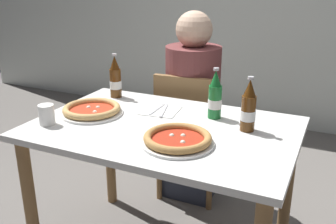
{
  "coord_description": "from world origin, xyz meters",
  "views": [
    {
      "loc": [
        0.71,
        -1.46,
        1.41
      ],
      "look_at": [
        0.0,
        0.05,
        0.8
      ],
      "focal_mm": 40.69,
      "sensor_mm": 36.0,
      "label": 1
    }
  ],
  "objects_px": {
    "napkin_with_cutlery": "(160,110)",
    "beer_bottle_center": "(215,97)",
    "dining_table_main": "(164,148)",
    "chair_behind_table": "(190,129)",
    "diner_seated": "(192,112)",
    "pizza_margherita_near": "(92,110)",
    "pizza_marinara_far": "(178,139)",
    "beer_bottle_left": "(248,108)",
    "paper_cup": "(47,115)",
    "beer_bottle_right": "(115,79)"
  },
  "relations": [
    {
      "from": "napkin_with_cutlery",
      "to": "beer_bottle_center",
      "type": "bearing_deg",
      "value": 5.14
    },
    {
      "from": "dining_table_main",
      "to": "chair_behind_table",
      "type": "bearing_deg",
      "value": 100.27
    },
    {
      "from": "diner_seated",
      "to": "pizza_margherita_near",
      "type": "height_order",
      "value": "diner_seated"
    },
    {
      "from": "dining_table_main",
      "to": "beer_bottle_center",
      "type": "xyz_separation_m",
      "value": [
        0.18,
        0.2,
        0.22
      ]
    },
    {
      "from": "pizza_margherita_near",
      "to": "pizza_marinara_far",
      "type": "relative_size",
      "value": 1.02
    },
    {
      "from": "beer_bottle_left",
      "to": "paper_cup",
      "type": "distance_m",
      "value": 0.92
    },
    {
      "from": "dining_table_main",
      "to": "napkin_with_cutlery",
      "type": "height_order",
      "value": "napkin_with_cutlery"
    },
    {
      "from": "beer_bottle_center",
      "to": "pizza_margherita_near",
      "type": "bearing_deg",
      "value": -159.91
    },
    {
      "from": "diner_seated",
      "to": "napkin_with_cutlery",
      "type": "bearing_deg",
      "value": -88.22
    },
    {
      "from": "chair_behind_table",
      "to": "pizza_marinara_far",
      "type": "distance_m",
      "value": 0.86
    },
    {
      "from": "dining_table_main",
      "to": "pizza_marinara_far",
      "type": "distance_m",
      "value": 0.25
    },
    {
      "from": "pizza_marinara_far",
      "to": "napkin_with_cutlery",
      "type": "bearing_deg",
      "value": 126.02
    },
    {
      "from": "beer_bottle_left",
      "to": "napkin_with_cutlery",
      "type": "relative_size",
      "value": 1.23
    },
    {
      "from": "pizza_margherita_near",
      "to": "paper_cup",
      "type": "xyz_separation_m",
      "value": [
        -0.1,
        -0.2,
        0.03
      ]
    },
    {
      "from": "pizza_margherita_near",
      "to": "beer_bottle_right",
      "type": "relative_size",
      "value": 1.25
    },
    {
      "from": "pizza_marinara_far",
      "to": "dining_table_main",
      "type": "bearing_deg",
      "value": 131.71
    },
    {
      "from": "chair_behind_table",
      "to": "beer_bottle_left",
      "type": "height_order",
      "value": "beer_bottle_left"
    },
    {
      "from": "diner_seated",
      "to": "beer_bottle_right",
      "type": "height_order",
      "value": "diner_seated"
    },
    {
      "from": "beer_bottle_left",
      "to": "napkin_with_cutlery",
      "type": "xyz_separation_m",
      "value": [
        -0.46,
        0.07,
        -0.1
      ]
    },
    {
      "from": "napkin_with_cutlery",
      "to": "pizza_margherita_near",
      "type": "bearing_deg",
      "value": -147.78
    },
    {
      "from": "pizza_marinara_far",
      "to": "beer_bottle_right",
      "type": "height_order",
      "value": "beer_bottle_right"
    },
    {
      "from": "dining_table_main",
      "to": "napkin_with_cutlery",
      "type": "bearing_deg",
      "value": 120.01
    },
    {
      "from": "napkin_with_cutlery",
      "to": "paper_cup",
      "type": "xyz_separation_m",
      "value": [
        -0.39,
        -0.39,
        0.04
      ]
    },
    {
      "from": "diner_seated",
      "to": "pizza_marinara_far",
      "type": "height_order",
      "value": "diner_seated"
    },
    {
      "from": "dining_table_main",
      "to": "beer_bottle_center",
      "type": "relative_size",
      "value": 4.86
    },
    {
      "from": "pizza_marinara_far",
      "to": "beer_bottle_right",
      "type": "bearing_deg",
      "value": 142.62
    },
    {
      "from": "paper_cup",
      "to": "beer_bottle_center",
      "type": "bearing_deg",
      "value": 31.45
    },
    {
      "from": "chair_behind_table",
      "to": "napkin_with_cutlery",
      "type": "relative_size",
      "value": 4.24
    },
    {
      "from": "chair_behind_table",
      "to": "pizza_marinara_far",
      "type": "height_order",
      "value": "chair_behind_table"
    },
    {
      "from": "beer_bottle_center",
      "to": "beer_bottle_right",
      "type": "xyz_separation_m",
      "value": [
        -0.61,
        0.08,
        0.0
      ]
    },
    {
      "from": "pizza_margherita_near",
      "to": "napkin_with_cutlery",
      "type": "bearing_deg",
      "value": 32.22
    },
    {
      "from": "beer_bottle_left",
      "to": "beer_bottle_center",
      "type": "relative_size",
      "value": 1.0
    },
    {
      "from": "diner_seated",
      "to": "napkin_with_cutlery",
      "type": "height_order",
      "value": "diner_seated"
    },
    {
      "from": "dining_table_main",
      "to": "diner_seated",
      "type": "height_order",
      "value": "diner_seated"
    },
    {
      "from": "diner_seated",
      "to": "pizza_margherita_near",
      "type": "bearing_deg",
      "value": -112.32
    },
    {
      "from": "pizza_margherita_near",
      "to": "napkin_with_cutlery",
      "type": "distance_m",
      "value": 0.34
    },
    {
      "from": "pizza_marinara_far",
      "to": "beer_bottle_center",
      "type": "height_order",
      "value": "beer_bottle_center"
    },
    {
      "from": "pizza_margherita_near",
      "to": "beer_bottle_center",
      "type": "height_order",
      "value": "beer_bottle_center"
    },
    {
      "from": "diner_seated",
      "to": "beer_bottle_right",
      "type": "xyz_separation_m",
      "value": [
        -0.32,
        -0.38,
        0.27
      ]
    },
    {
      "from": "chair_behind_table",
      "to": "napkin_with_cutlery",
      "type": "bearing_deg",
      "value": 87.81
    },
    {
      "from": "chair_behind_table",
      "to": "dining_table_main",
      "type": "bearing_deg",
      "value": 96.67
    },
    {
      "from": "beer_bottle_right",
      "to": "paper_cup",
      "type": "distance_m",
      "value": 0.5
    },
    {
      "from": "chair_behind_table",
      "to": "pizza_margherita_near",
      "type": "distance_m",
      "value": 0.74
    },
    {
      "from": "beer_bottle_left",
      "to": "napkin_with_cutlery",
      "type": "distance_m",
      "value": 0.48
    },
    {
      "from": "pizza_margherita_near",
      "to": "beer_bottle_left",
      "type": "distance_m",
      "value": 0.77
    },
    {
      "from": "beer_bottle_right",
      "to": "napkin_with_cutlery",
      "type": "distance_m",
      "value": 0.36
    },
    {
      "from": "diner_seated",
      "to": "beer_bottle_right",
      "type": "bearing_deg",
      "value": -129.96
    },
    {
      "from": "pizza_margherita_near",
      "to": "pizza_marinara_far",
      "type": "height_order",
      "value": "same"
    },
    {
      "from": "chair_behind_table",
      "to": "beer_bottle_left",
      "type": "bearing_deg",
      "value": 129.63
    },
    {
      "from": "pizza_marinara_far",
      "to": "napkin_with_cutlery",
      "type": "xyz_separation_m",
      "value": [
        -0.24,
        0.33,
        -0.02
      ]
    }
  ]
}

